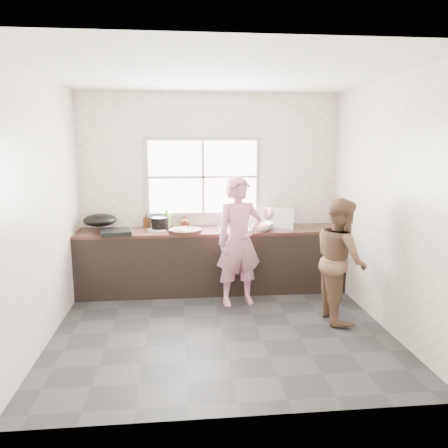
{
  "coord_description": "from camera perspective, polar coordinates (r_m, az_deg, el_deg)",
  "views": [
    {
      "loc": [
        -0.43,
        -4.51,
        2.01
      ],
      "look_at": [
        0.1,
        0.65,
        1.05
      ],
      "focal_mm": 35.0,
      "sensor_mm": 36.0,
      "label": 1
    }
  ],
  "objects": [
    {
      "name": "faucet",
      "position": [
        6.14,
        1.53,
        1.09
      ],
      "size": [
        0.02,
        0.02,
        0.3
      ],
      "primitive_type": "cylinder",
      "color": "silver",
      "rests_on": "countertop"
    },
    {
      "name": "ceiling",
      "position": [
        4.59,
        -0.44,
        19.19
      ],
      "size": [
        3.6,
        3.2,
        0.01
      ],
      "primitive_type": "cube",
      "color": "silver",
      "rests_on": "wall_back"
    },
    {
      "name": "bowl_crabs",
      "position": [
        5.87,
        4.89,
        -0.53
      ],
      "size": [
        0.27,
        0.27,
        0.07
      ],
      "primitive_type": "imported",
      "rotation": [
        0.0,
        0.0,
        0.34
      ],
      "color": "silver",
      "rests_on": "countertop"
    },
    {
      "name": "countertop",
      "position": [
        5.94,
        -1.59,
        -0.89
      ],
      "size": [
        3.6,
        0.64,
        0.04
      ],
      "primitive_type": "cube",
      "color": "#3A1D17",
      "rests_on": "cabinet"
    },
    {
      "name": "bottle_brown_tall",
      "position": [
        6.14,
        -10.1,
        0.37
      ],
      "size": [
        0.09,
        0.1,
        0.18
      ],
      "primitive_type": "imported",
      "rotation": [
        0.0,
        0.0,
        0.21
      ],
      "color": "#3C220F",
      "rests_on": "countertop"
    },
    {
      "name": "bowl_held",
      "position": [
        5.91,
        5.17,
        -0.47
      ],
      "size": [
        0.23,
        0.23,
        0.07
      ],
      "primitive_type": "imported",
      "rotation": [
        0.0,
        0.0,
        -0.1
      ],
      "color": "white",
      "rests_on": "countertop"
    },
    {
      "name": "sink",
      "position": [
        5.97,
        1.76,
        -0.59
      ],
      "size": [
        0.55,
        0.45,
        0.02
      ],
      "primitive_type": "cube",
      "color": "silver",
      "rests_on": "countertop"
    },
    {
      "name": "wok",
      "position": [
        6.05,
        -15.9,
        0.5
      ],
      "size": [
        0.58,
        0.58,
        0.17
      ],
      "primitive_type": "ellipsoid",
      "rotation": [
        0.0,
        0.0,
        -0.4
      ],
      "color": "black",
      "rests_on": "burner"
    },
    {
      "name": "wall_left",
      "position": [
        4.77,
        -22.58,
        1.71
      ],
      "size": [
        0.01,
        3.2,
        2.7
      ],
      "primitive_type": "cube",
      "color": "beige",
      "rests_on": "ground"
    },
    {
      "name": "bottle_brown_short",
      "position": [
        6.13,
        -5.11,
        0.33
      ],
      "size": [
        0.15,
        0.15,
        0.15
      ],
      "primitive_type": "imported",
      "rotation": [
        0.0,
        0.0,
        0.43
      ],
      "color": "#4E1D13",
      "rests_on": "countertop"
    },
    {
      "name": "cutting_board",
      "position": [
        5.76,
        -5.11,
        -0.86
      ],
      "size": [
        0.45,
        0.45,
        0.04
      ],
      "primitive_type": "cylinder",
      "rotation": [
        0.0,
        0.0,
        0.03
      ],
      "color": "black",
      "rests_on": "countertop"
    },
    {
      "name": "window_frame",
      "position": [
        6.13,
        -2.77,
        6.16
      ],
      "size": [
        1.6,
        0.05,
        1.1
      ],
      "primitive_type": "cube",
      "color": "#9EA0A5",
      "rests_on": "wall_back"
    },
    {
      "name": "person_side",
      "position": [
        5.16,
        15.01,
        -4.53
      ],
      "size": [
        0.54,
        0.69,
        1.41
      ],
      "primitive_type": "imported",
      "rotation": [
        0.0,
        0.0,
        1.56
      ],
      "color": "brown",
      "rests_on": "floor"
    },
    {
      "name": "glass_jar",
      "position": [
        5.93,
        -9.18,
        -0.39
      ],
      "size": [
        0.08,
        0.08,
        0.09
      ],
      "primitive_type": "cylinder",
      "rotation": [
        0.0,
        0.0,
        -0.33
      ],
      "color": "white",
      "rests_on": "countertop"
    },
    {
      "name": "pot_lid_right",
      "position": [
        6.14,
        -13.14,
        -0.54
      ],
      "size": [
        0.29,
        0.29,
        0.01
      ],
      "primitive_type": "cylinder",
      "rotation": [
        0.0,
        0.0,
        0.15
      ],
      "color": "silver",
      "rests_on": "countertop"
    },
    {
      "name": "woman",
      "position": [
        5.45,
        1.99,
        -2.85
      ],
      "size": [
        0.62,
        0.48,
        1.51
      ],
      "primitive_type": "imported",
      "rotation": [
        0.0,
        0.0,
        0.23
      ],
      "color": "pink",
      "rests_on": "floor"
    },
    {
      "name": "plate_food",
      "position": [
        5.9,
        -8.78,
        -0.79
      ],
      "size": [
        0.31,
        0.31,
        0.02
      ],
      "primitive_type": "cylinder",
      "rotation": [
        0.0,
        0.0,
        -0.34
      ],
      "color": "silver",
      "rests_on": "countertop"
    },
    {
      "name": "cabinet",
      "position": [
        6.04,
        -1.57,
        -4.9
      ],
      "size": [
        3.6,
        0.62,
        0.82
      ],
      "primitive_type": "cube",
      "color": "black",
      "rests_on": "floor"
    },
    {
      "name": "black_pot",
      "position": [
        5.95,
        -8.4,
        0.05
      ],
      "size": [
        0.27,
        0.27,
        0.17
      ],
      "primitive_type": "cylinder",
      "rotation": [
        0.0,
        0.0,
        0.14
      ],
      "color": "black",
      "rests_on": "countertop"
    },
    {
      "name": "bowl_mince",
      "position": [
        5.71,
        -5.94,
        -0.94
      ],
      "size": [
        0.26,
        0.26,
        0.05
      ],
      "primitive_type": "imported",
      "rotation": [
        0.0,
        0.0,
        -0.24
      ],
      "color": "white",
      "rests_on": "countertop"
    },
    {
      "name": "cleaver",
      "position": [
        5.85,
        -4.91,
        -0.48
      ],
      "size": [
        0.22,
        0.19,
        0.01
      ],
      "primitive_type": "cube",
      "rotation": [
        0.0,
        0.0,
        0.6
      ],
      "color": "#A2A5A9",
      "rests_on": "cutting_board"
    },
    {
      "name": "dish_rack",
      "position": [
        6.03,
        7.34,
        0.86
      ],
      "size": [
        0.48,
        0.42,
        0.3
      ],
      "primitive_type": "cube",
      "rotation": [
        0.0,
        0.0,
        -0.39
      ],
      "color": "white",
      "rests_on": "countertop"
    },
    {
      "name": "window_glazing",
      "position": [
        6.11,
        -2.76,
        6.14
      ],
      "size": [
        1.5,
        0.01,
        1.0
      ],
      "primitive_type": "cube",
      "color": "white",
      "rests_on": "window_frame"
    },
    {
      "name": "pot_lid_left",
      "position": [
        5.93,
        -12.67,
        -0.92
      ],
      "size": [
        0.25,
        0.25,
        0.01
      ],
      "primitive_type": "cylinder",
      "rotation": [
        0.0,
        0.0,
        0.15
      ],
      "color": "#ADB0B4",
      "rests_on": "countertop"
    },
    {
      "name": "burner",
      "position": [
        5.78,
        -13.98,
        -1.04
      ],
      "size": [
        0.44,
        0.44,
        0.06
      ],
      "primitive_type": "cube",
      "rotation": [
        0.0,
        0.0,
        0.2
      ],
      "color": "black",
      "rests_on": "countertop"
    },
    {
      "name": "wall_right",
      "position": [
        5.08,
        20.32,
        2.36
      ],
      "size": [
        0.01,
        3.2,
        2.7
      ],
      "primitive_type": "cube",
      "color": "beige",
      "rests_on": "ground"
    },
    {
      "name": "wall_front",
      "position": [
        3.01,
        2.47,
        -2.18
      ],
      "size": [
        3.6,
        0.01,
        2.7
      ],
      "primitive_type": "cube",
      "color": "beige",
      "rests_on": "ground"
    },
    {
      "name": "wall_back",
      "position": [
        6.17,
        -1.83,
        4.33
      ],
      "size": [
        3.6,
        0.01,
        2.7
      ],
      "primitive_type": "cube",
      "color": "beige",
      "rests_on": "ground"
    },
    {
      "name": "floor",
      "position": [
        4.96,
        -0.4,
        -13.48
      ],
      "size": [
        3.6,
        3.2,
        0.01
      ],
      "primitive_type": "cube",
      "color": "#2B2B2D",
      "rests_on": "ground"
    },
    {
      "name": "bottle_green",
      "position": [
        6.09,
        -7.52,
        0.86
      ],
      "size": [
        0.14,
        0.14,
        0.29
      ],
      "primitive_type": "imported",
      "rotation": [
        0.0,
        0.0,
        0.28
      ],
      "color": "#4F9E33",
      "rests_on": "countertop"
    }
  ]
}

